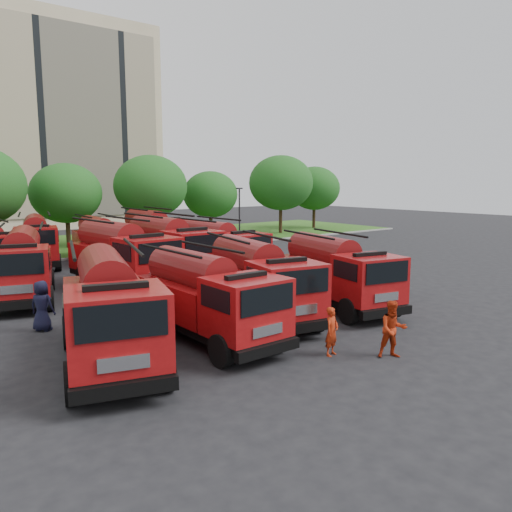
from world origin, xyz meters
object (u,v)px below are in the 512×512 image
(fire_truck_1, at_px, (207,297))
(firefighter_1, at_px, (392,357))
(firefighter_5, at_px, (262,272))
(fire_truck_9, at_px, (36,241))
(fire_truck_11, at_px, (153,233))
(fire_truck_3, at_px, (336,272))
(firefighter_0, at_px, (331,355))
(fire_truck_2, at_px, (258,280))
(fire_truck_6, at_px, (169,248))
(firefighter_4, at_px, (44,331))
(fire_truck_0, at_px, (109,310))
(firefighter_3, at_px, (402,295))
(fire_truck_5, at_px, (122,256))
(fire_truck_10, at_px, (101,239))
(fire_truck_4, at_px, (22,265))
(fire_truck_7, at_px, (217,249))
(firefighter_2, at_px, (371,305))

(fire_truck_1, xyz_separation_m, firefighter_1, (3.81, -5.23, -1.59))
(fire_truck_1, bearing_deg, firefighter_5, 42.64)
(fire_truck_9, xyz_separation_m, fire_truck_11, (8.18, -0.92, 0.07))
(fire_truck_3, relative_size, firefighter_0, 4.52)
(fire_truck_2, relative_size, fire_truck_6, 0.94)
(firefighter_4, bearing_deg, fire_truck_0, 146.71)
(firefighter_3, bearing_deg, fire_truck_5, -67.35)
(fire_truck_3, relative_size, firefighter_4, 3.76)
(fire_truck_6, xyz_separation_m, firefighter_0, (-1.91, -14.78, -1.83))
(firefighter_0, xyz_separation_m, firefighter_4, (-6.78, 8.76, 0.00))
(fire_truck_1, distance_m, fire_truck_5, 9.94)
(fire_truck_2, height_order, fire_truck_10, fire_truck_2)
(firefighter_5, bearing_deg, firefighter_3, 107.68)
(fire_truck_9, height_order, firefighter_1, fire_truck_9)
(fire_truck_3, height_order, fire_truck_5, fire_truck_5)
(fire_truck_2, bearing_deg, fire_truck_10, 99.96)
(fire_truck_1, relative_size, fire_truck_3, 0.95)
(fire_truck_4, bearing_deg, fire_truck_5, 6.63)
(fire_truck_2, relative_size, fire_truck_5, 0.94)
(fire_truck_2, height_order, firefighter_5, fire_truck_2)
(fire_truck_10, bearing_deg, fire_truck_9, 177.04)
(fire_truck_0, height_order, firefighter_1, fire_truck_0)
(fire_truck_0, relative_size, fire_truck_10, 1.14)
(fire_truck_6, bearing_deg, fire_truck_1, -111.92)
(fire_truck_6, relative_size, firefighter_0, 4.92)
(fire_truck_7, height_order, firefighter_3, fire_truck_7)
(fire_truck_4, xyz_separation_m, firefighter_4, (-0.66, -5.79, -1.71))
(fire_truck_1, bearing_deg, firefighter_3, -0.14)
(fire_truck_7, xyz_separation_m, fire_truck_9, (-7.68, 10.49, 0.03))
(fire_truck_11, height_order, firefighter_1, fire_truck_11)
(fire_truck_10, xyz_separation_m, fire_truck_11, (3.93, -0.43, 0.19))
(firefighter_1, height_order, firefighter_5, firefighter_1)
(firefighter_1, height_order, firefighter_4, firefighter_4)
(firefighter_0, bearing_deg, fire_truck_1, 106.99)
(fire_truck_2, bearing_deg, firefighter_5, 62.20)
(fire_truck_0, bearing_deg, fire_truck_1, 17.29)
(firefighter_3, bearing_deg, fire_truck_9, -84.00)
(fire_truck_1, distance_m, fire_truck_2, 3.32)
(fire_truck_4, distance_m, fire_truck_10, 11.99)
(firefighter_0, bearing_deg, fire_truck_3, 27.21)
(fire_truck_2, height_order, fire_truck_6, fire_truck_6)
(fire_truck_6, xyz_separation_m, firefighter_1, (-0.50, -16.15, -1.83))
(firefighter_4, bearing_deg, firefighter_0, 175.95)
(fire_truck_4, relative_size, firefighter_0, 4.83)
(fire_truck_10, height_order, firefighter_0, fire_truck_10)
(firefighter_0, relative_size, firefighter_1, 0.86)
(fire_truck_1, relative_size, firefighter_4, 3.56)
(fire_truck_3, relative_size, firefighter_1, 3.89)
(fire_truck_11, bearing_deg, firefighter_2, -86.32)
(firefighter_0, distance_m, firefighter_5, 15.18)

